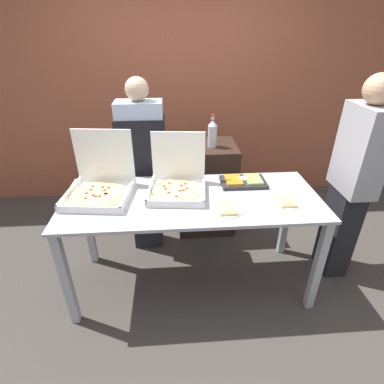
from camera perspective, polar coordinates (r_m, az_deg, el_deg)
The scene contains 14 objects.
ground_plane at distance 2.82m, azimuth -0.00°, elevation -16.51°, with size 16.00×16.00×0.00m, color #423D38.
brick_wall_behind at distance 3.72m, azimuth -2.05°, elevation 19.61°, with size 10.00×0.06×2.80m.
buffet_table at distance 2.34m, azimuth -0.00°, elevation -3.56°, with size 1.95×0.79×0.87m.
pizza_box_far_left at distance 2.35m, azimuth -2.80°, elevation 1.95°, with size 0.47×0.49×0.43m.
pizza_box_near_right at distance 2.40m, azimuth -17.10°, elevation 1.37°, with size 0.52×0.53×0.46m.
paper_plate_front_right at distance 2.31m, azimuth 17.42°, elevation -1.73°, with size 0.23×0.23×0.03m.
paper_plate_front_center at distance 2.14m, azimuth 6.72°, elevation -3.20°, with size 0.22×0.22×0.03m.
veggie_tray at distance 2.51m, azimuth 9.71°, elevation 2.02°, with size 0.37×0.23×0.05m.
sideboard_podium at distance 3.24m, azimuth 2.63°, elevation 0.91°, with size 0.60×0.52×0.96m.
soda_bottle at distance 2.96m, azimuth 3.91°, elevation 11.12°, with size 0.09×0.09×0.32m.
soda_can_silver at distance 2.98m, azimuth 0.39°, elevation 9.78°, with size 0.07×0.07×0.12m.
soda_can_colored at distance 2.83m, azimuth 0.32°, elevation 8.74°, with size 0.07×0.07×0.12m.
person_server_vest at distance 2.79m, azimuth -9.32°, elevation 5.94°, with size 0.42×0.24×1.66m.
person_guest_plaid at distance 2.74m, azimuth 28.27°, elevation 1.85°, with size 0.22×0.40×1.74m.
Camera 1 is at (-0.14, -1.96, 2.01)m, focal length 28.00 mm.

